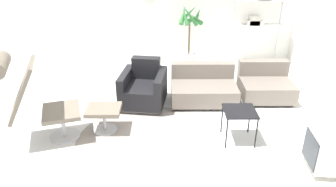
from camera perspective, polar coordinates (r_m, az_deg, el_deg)
The scene contains 12 objects.
ground_plane at distance 4.89m, azimuth -4.30°, elevation -7.32°, with size 12.00×12.00×0.00m, color silver.
wall_back at distance 7.48m, azimuth -3.14°, elevation 15.97°, with size 12.00×0.09×2.80m.
round_rug at distance 4.79m, azimuth -3.58°, elevation -8.01°, with size 2.06×2.06×0.01m.
lounge_chair at distance 4.76m, azimuth -23.00°, elevation 0.29°, with size 1.12×0.83×1.29m.
ottoman at distance 4.95m, azimuth -11.11°, elevation -3.43°, with size 0.50×0.43×0.38m.
armchair_red at distance 5.65m, azimuth -4.24°, elevation 0.80°, with size 0.83×0.89×0.76m.
couch_low at distance 5.82m, azimuth 6.16°, elevation 0.89°, with size 1.13×0.81×0.62m.
couch_second at distance 6.16m, azimuth 16.56°, elevation 1.35°, with size 0.91×0.81×0.62m.
side_table at distance 4.67m, azimuth 12.39°, elevation -3.46°, with size 0.45×0.45×0.48m.
crt_television at distance 4.51m, azimuth 26.13°, elevation -9.01°, with size 0.47×0.51×0.53m.
potted_plant at distance 7.25m, azimuth 3.77°, elevation 9.28°, with size 0.55×0.56×1.41m.
shelf_unit at distance 7.53m, azimuth 15.69°, elevation 14.14°, with size 1.10×0.28×1.79m.
Camera 1 is at (0.33, -4.09, 2.65)m, focal length 35.00 mm.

